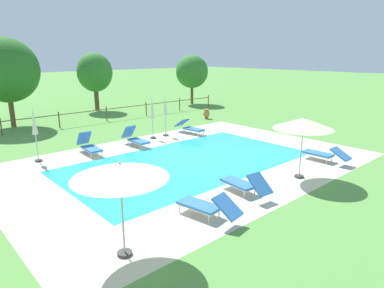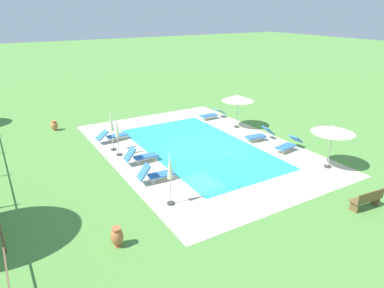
{
  "view_description": "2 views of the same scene",
  "coord_description": "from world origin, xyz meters",
  "views": [
    {
      "loc": [
        -9.52,
        -10.81,
        4.66
      ],
      "look_at": [
        0.66,
        0.5,
        0.6
      ],
      "focal_mm": 31.84,
      "sensor_mm": 36.0,
      "label": 1
    },
    {
      "loc": [
        -16.65,
        10.45,
        7.93
      ],
      "look_at": [
        -1.26,
        1.23,
        0.9
      ],
      "focal_mm": 32.61,
      "sensor_mm": 36.0,
      "label": 2
    }
  ],
  "objects": [
    {
      "name": "ground_plane",
      "position": [
        0.0,
        0.0,
        0.0
      ],
      "size": [
        160.0,
        160.0,
        0.0
      ],
      "primitive_type": "plane",
      "color": "#599342"
    },
    {
      "name": "pool_deck_paving",
      "position": [
        0.0,
        0.0,
        0.0
      ],
      "size": [
        15.62,
        10.79,
        0.01
      ],
      "primitive_type": "cube",
      "color": "beige",
      "rests_on": "ground"
    },
    {
      "name": "swimming_pool_water",
      "position": [
        0.0,
        0.0,
        0.01
      ],
      "size": [
        10.83,
        6.0,
        0.01
      ],
      "primitive_type": "cube",
      "color": "#2DB7C6",
      "rests_on": "ground"
    },
    {
      "name": "pool_coping_rim",
      "position": [
        0.0,
        0.0,
        0.01
      ],
      "size": [
        11.31,
        6.48,
        0.01
      ],
      "color": "beige",
      "rests_on": "ground"
    },
    {
      "name": "sun_lounger_north_near_steps",
      "position": [
        -2.69,
        4.11,
        0.4
      ],
      "size": [
        0.72,
        1.87,
        1.01
      ],
      "color": "#3370BC",
      "rests_on": "ground"
    },
    {
      "name": "sun_lounger_north_mid",
      "position": [
        -0.96,
        -3.95,
        0.38
      ],
      "size": [
        0.79,
        2.03,
        0.86
      ],
      "color": "#3370BC",
      "rests_on": "ground"
    },
    {
      "name": "sun_lounger_north_far",
      "position": [
        -0.25,
        3.86,
        0.39
      ],
      "size": [
        0.6,
        1.85,
        0.99
      ],
      "color": "#3370BC",
      "rests_on": "ground"
    },
    {
      "name": "sun_lounger_north_end",
      "position": [
        -3.11,
        -4.34,
        0.37
      ],
      "size": [
        0.92,
        2.08,
        0.82
      ],
      "color": "#3370BC",
      "rests_on": "ground"
    },
    {
      "name": "sun_lounger_south_near_corner",
      "position": [
        3.74,
        4.09,
        0.37
      ],
      "size": [
        0.78,
        2.06,
        0.81
      ],
      "color": "#3370BC",
      "rests_on": "ground"
    },
    {
      "name": "sun_lounger_south_mid",
      "position": [
        4.5,
        -3.99,
        0.36
      ],
      "size": [
        0.62,
        2.07,
        0.73
      ],
      "color": "#3370BC",
      "rests_on": "ground"
    },
    {
      "name": "patio_umbrella_open_foreground",
      "position": [
        -5.91,
        -4.4,
        2.11
      ],
      "size": [
        2.21,
        2.21,
        2.34
      ],
      "color": "#383838",
      "rests_on": "ground"
    },
    {
      "name": "patio_umbrella_open_by_bench",
      "position": [
        1.89,
        -4.35,
        2.13
      ],
      "size": [
        2.24,
        2.24,
        2.38
      ],
      "color": "#383838",
      "rests_on": "ground"
    },
    {
      "name": "patio_umbrella_closed_row_west",
      "position": [
        -4.94,
        4.51,
        1.6
      ],
      "size": [
        0.32,
        0.32,
        2.44
      ],
      "color": "#383838",
      "rests_on": "ground"
    },
    {
      "name": "patio_umbrella_closed_row_mid_west",
      "position": [
        1.35,
        4.57,
        1.53
      ],
      "size": [
        0.32,
        0.32,
        2.46
      ],
      "color": "#383838",
      "rests_on": "ground"
    },
    {
      "name": "patio_umbrella_closed_row_mid_east",
      "position": [
        2.27,
        4.59,
        1.61
      ],
      "size": [
        0.32,
        0.32,
        2.36
      ],
      "color": "#383838",
      "rests_on": "ground"
    },
    {
      "name": "wooden_bench_lawn_side",
      "position": [
        -9.5,
        -2.39,
        0.47
      ],
      "size": [
        0.59,
        1.54,
        0.87
      ],
      "color": "brown",
      "rests_on": "ground"
    },
    {
      "name": "terracotta_urn_near_fence",
      "position": [
        7.81,
        6.87,
        0.38
      ],
      "size": [
        0.48,
        0.48,
        0.7
      ],
      "color": "#C67547",
      "rests_on": "ground"
    },
    {
      "name": "terracotta_urn_by_tree",
      "position": [
        -6.52,
        7.46,
        0.42
      ],
      "size": [
        0.45,
        0.45,
        0.78
      ],
      "color": "#B7663D",
      "rests_on": "ground"
    }
  ]
}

